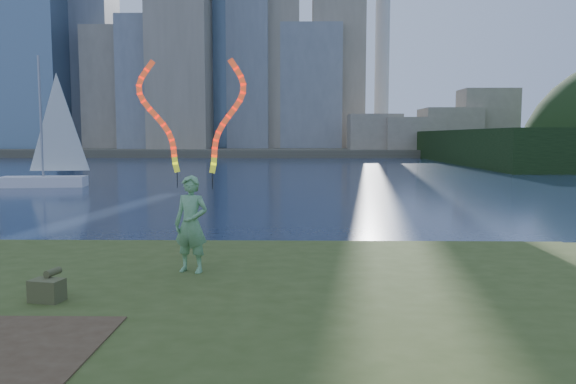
{
  "coord_description": "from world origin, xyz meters",
  "views": [
    {
      "loc": [
        1.71,
        -9.04,
        3.25
      ],
      "look_at": [
        1.53,
        1.0,
        2.25
      ],
      "focal_mm": 35.0,
      "sensor_mm": 36.0,
      "label": 1
    }
  ],
  "objects": [
    {
      "name": "sailboat",
      "position": [
        -14.43,
        26.78,
        1.44
      ],
      "size": [
        5.6,
        2.34,
        8.4
      ],
      "rotation": [
        0.0,
        0.0,
        0.13
      ],
      "color": "white",
      "rests_on": "ground"
    },
    {
      "name": "ground",
      "position": [
        0.0,
        0.0,
        0.0
      ],
      "size": [
        320.0,
        320.0,
        0.0
      ],
      "primitive_type": "plane",
      "color": "#19253E",
      "rests_on": "ground"
    },
    {
      "name": "far_shore",
      "position": [
        0.0,
        95.0,
        0.6
      ],
      "size": [
        320.0,
        40.0,
        1.2
      ],
      "primitive_type": "cube",
      "color": "#514B3B",
      "rests_on": "ground"
    },
    {
      "name": "canvas_bag",
      "position": [
        -2.02,
        -0.95,
        0.98
      ],
      "size": [
        0.52,
        0.58,
        0.44
      ],
      "rotation": [
        0.0,
        0.0,
        -0.21
      ],
      "color": "#4A5229",
      "rests_on": "grassy_knoll"
    },
    {
      "name": "woman_with_ribbons",
      "position": [
        -0.19,
        0.92,
        2.2
      ],
      "size": [
        2.02,
        0.7,
        4.12
      ],
      "rotation": [
        0.0,
        0.0,
        -0.29
      ],
      "color": "#147119",
      "rests_on": "grassy_knoll"
    },
    {
      "name": "grassy_knoll",
      "position": [
        0.0,
        -2.3,
        0.34
      ],
      "size": [
        20.0,
        18.0,
        0.8
      ],
      "color": "#3B4B1A",
      "rests_on": "ground"
    }
  ]
}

